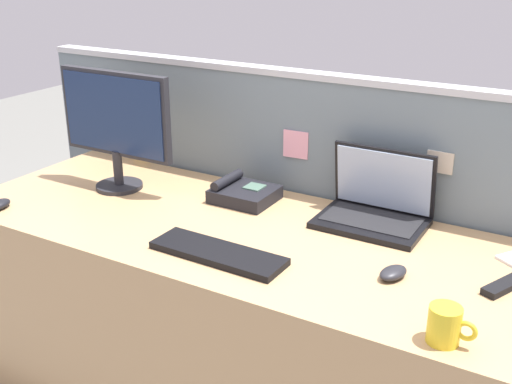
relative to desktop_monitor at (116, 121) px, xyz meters
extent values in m
cube|color=tan|center=(0.63, -0.09, -0.64)|extent=(2.13, 0.77, 0.74)
cube|color=slate|center=(0.63, 0.33, -0.42)|extent=(2.45, 0.06, 1.17)
cube|color=#B7BAC1|center=(0.63, 0.33, 0.18)|extent=(2.45, 0.07, 0.02)
cube|color=pink|center=(0.61, 0.30, -0.08)|extent=(0.10, 0.01, 0.10)
cube|color=yellow|center=(-0.15, 0.30, -0.26)|extent=(0.09, 0.01, 0.09)
cube|color=beige|center=(1.14, 0.30, -0.05)|extent=(0.09, 0.01, 0.07)
cylinder|color=#232328|center=(0.00, -0.01, -0.26)|extent=(0.18, 0.18, 0.02)
cylinder|color=#232328|center=(0.00, -0.01, -0.18)|extent=(0.04, 0.04, 0.13)
cube|color=#232328|center=(0.00, 0.00, 0.03)|extent=(0.49, 0.03, 0.32)
cube|color=#19284C|center=(0.00, -0.01, 0.03)|extent=(0.46, 0.01, 0.29)
cube|color=black|center=(0.97, 0.14, -0.25)|extent=(0.36, 0.25, 0.02)
cube|color=black|center=(0.97, 0.15, -0.24)|extent=(0.32, 0.18, 0.00)
cube|color=black|center=(0.97, 0.25, -0.13)|extent=(0.36, 0.05, 0.23)
cube|color=#9EB2D1|center=(0.97, 0.24, -0.13)|extent=(0.33, 0.04, 0.21)
cube|color=black|center=(0.49, 0.13, -0.24)|extent=(0.22, 0.19, 0.05)
cube|color=#4C6B5B|center=(0.52, 0.15, -0.21)|extent=(0.07, 0.07, 0.01)
cylinder|color=black|center=(0.41, 0.13, -0.20)|extent=(0.04, 0.17, 0.04)
cube|color=black|center=(0.65, -0.30, -0.25)|extent=(0.43, 0.14, 0.02)
ellipsoid|color=#232328|center=(1.15, -0.16, -0.25)|extent=(0.09, 0.11, 0.03)
cube|color=black|center=(1.44, -0.06, -0.25)|extent=(0.11, 0.17, 0.02)
cylinder|color=yellow|center=(1.35, -0.40, -0.22)|extent=(0.08, 0.08, 0.09)
torus|color=yellow|center=(1.41, -0.40, -0.22)|extent=(0.05, 0.01, 0.05)
camera|label=1|loc=(1.61, -1.71, 0.62)|focal=44.08mm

